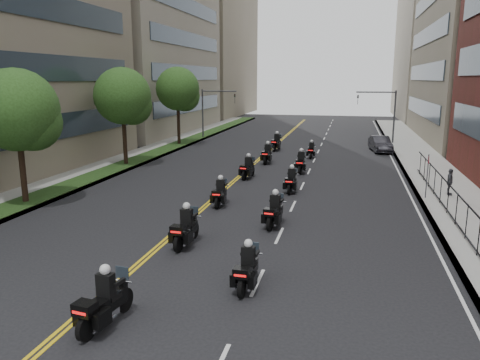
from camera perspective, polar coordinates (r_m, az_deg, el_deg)
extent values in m
plane|color=black|center=(13.18, -17.11, -19.40)|extent=(160.00, 160.00, 0.00)
cube|color=gray|center=(35.72, 22.62, 0.47)|extent=(4.00, 90.00, 0.15)
cube|color=gray|center=(39.55, -14.10, 2.12)|extent=(4.00, 90.00, 0.15)
cube|color=#1C3212|center=(39.17, -13.07, 2.21)|extent=(2.00, 90.00, 0.04)
cube|color=#333F4C|center=(58.20, 21.26, 8.21)|extent=(0.12, 24.08, 1.80)
cube|color=#333F4C|center=(58.11, 21.57, 12.14)|extent=(0.12, 24.08, 1.80)
cube|color=#333F4C|center=(58.30, 21.89, 16.06)|extent=(0.12, 24.08, 1.80)
cube|color=gray|center=(89.14, 24.08, 15.25)|extent=(15.00, 28.00, 26.00)
cube|color=#333F4C|center=(33.38, -23.70, 5.57)|extent=(0.12, 25.80, 1.80)
cube|color=#333F4C|center=(33.23, -24.30, 12.43)|extent=(0.12, 25.80, 1.80)
cube|color=#333F4C|center=(33.55, -24.94, 19.25)|extent=(0.12, 25.80, 1.80)
cube|color=#333F4C|center=(61.01, -5.98, 9.12)|extent=(0.12, 24.08, 1.80)
cube|color=#333F4C|center=(60.92, -6.06, 12.88)|extent=(0.12, 24.08, 1.80)
cube|color=#333F4C|center=(61.10, -6.15, 16.63)|extent=(0.12, 24.08, 1.80)
cube|color=#333F4C|center=(61.54, -6.24, 20.34)|extent=(0.12, 24.08, 1.80)
cube|color=#7B725A|center=(92.14, -4.70, 16.11)|extent=(16.00, 28.00, 26.00)
cube|color=black|center=(22.74, 25.53, -2.18)|extent=(0.05, 28.00, 0.05)
cube|color=black|center=(23.07, 25.23, -5.31)|extent=(0.05, 28.00, 0.05)
cylinder|color=#322116|center=(27.93, -25.06, 2.08)|extent=(0.32, 0.32, 4.83)
sphere|color=#234617|center=(27.63, -25.58, 7.72)|extent=(4.40, 4.40, 4.40)
sphere|color=#234617|center=(27.63, -23.95, 6.42)|extent=(3.08, 3.08, 3.08)
cylinder|color=#322116|center=(37.95, -13.91, 5.50)|extent=(0.32, 0.32, 5.11)
sphere|color=#234617|center=(37.74, -14.14, 9.90)|extent=(4.40, 4.40, 4.40)
sphere|color=#234617|center=(37.86, -12.98, 8.86)|extent=(3.08, 3.08, 3.08)
cylinder|color=#322116|center=(48.87, -7.51, 7.36)|extent=(0.32, 0.32, 5.39)
sphere|color=#234617|center=(48.71, -7.61, 10.97)|extent=(4.40, 4.40, 4.40)
sphere|color=#234617|center=(48.90, -6.75, 10.09)|extent=(3.08, 3.08, 3.08)
cylinder|color=#3F3F44|center=(51.91, 18.29, 7.25)|extent=(0.18, 0.18, 5.60)
cylinder|color=#3F3F44|center=(51.64, 16.24, 10.25)|extent=(4.00, 0.14, 0.14)
imported|color=black|center=(51.61, 14.17, 9.47)|extent=(0.16, 0.20, 1.00)
cylinder|color=#3F3F44|center=(54.29, -4.57, 8.02)|extent=(0.18, 0.18, 5.60)
cylinder|color=#3F3F44|center=(53.58, -2.54, 10.77)|extent=(4.00, 0.14, 0.14)
imported|color=black|center=(53.15, -0.64, 9.91)|extent=(0.16, 0.20, 1.00)
cylinder|color=black|center=(13.57, -18.23, -16.74)|extent=(0.25, 0.74, 0.73)
cylinder|color=black|center=(14.75, -13.93, -14.00)|extent=(0.25, 0.74, 0.73)
cube|color=black|center=(14.01, -16.05, -14.24)|extent=(0.64, 1.49, 0.43)
cube|color=silver|center=(14.16, -15.86, -15.05)|extent=(0.48, 0.64, 0.32)
cube|color=black|center=(13.31, -18.39, -14.65)|extent=(0.61, 0.52, 0.34)
cube|color=red|center=(13.17, -19.02, -15.10)|extent=(0.43, 0.09, 0.07)
cube|color=black|center=(13.83, -16.05, -12.17)|extent=(0.51, 0.36, 0.66)
sphere|color=silver|center=(13.66, -16.13, -10.44)|extent=(0.31, 0.31, 0.31)
cylinder|color=black|center=(15.16, 0.21, -12.98)|extent=(0.16, 0.67, 0.67)
cylinder|color=black|center=(16.56, 1.63, -10.73)|extent=(0.16, 0.67, 0.67)
cube|color=black|center=(15.74, 0.96, -10.89)|extent=(0.46, 1.34, 0.39)
cube|color=silver|center=(15.88, 1.00, -11.58)|extent=(0.39, 0.55, 0.30)
cube|color=black|center=(14.95, 0.21, -11.21)|extent=(0.53, 0.43, 0.32)
cube|color=red|center=(14.77, 0.00, -11.59)|extent=(0.39, 0.04, 0.07)
cube|color=black|center=(15.60, 1.01, -9.16)|extent=(0.44, 0.29, 0.61)
sphere|color=silver|center=(15.46, 1.02, -7.72)|extent=(0.29, 0.29, 0.29)
cylinder|color=black|center=(18.98, -7.52, -7.65)|extent=(0.18, 0.74, 0.73)
cylinder|color=black|center=(20.49, -5.61, -6.09)|extent=(0.18, 0.74, 0.73)
cube|color=black|center=(19.63, -6.54, -6.01)|extent=(0.52, 1.48, 0.43)
cube|color=silver|center=(19.76, -6.47, -6.65)|extent=(0.44, 0.61, 0.32)
cube|color=black|center=(18.80, -7.56, -6.05)|extent=(0.58, 0.48, 0.35)
cube|color=red|center=(18.61, -7.84, -6.32)|extent=(0.43, 0.05, 0.08)
cube|color=black|center=(19.52, -6.52, -4.46)|extent=(0.49, 0.32, 0.67)
sphere|color=silver|center=(19.40, -6.54, -3.17)|extent=(0.31, 0.31, 0.31)
cylinder|color=black|center=(21.37, 3.66, -5.31)|extent=(0.22, 0.72, 0.71)
cylinder|color=black|center=(22.91, 4.80, -4.11)|extent=(0.22, 0.72, 0.71)
cube|color=black|center=(22.05, 4.26, -3.96)|extent=(0.59, 1.45, 0.42)
cube|color=silver|center=(22.17, 4.29, -4.52)|extent=(0.46, 0.61, 0.31)
cube|color=black|center=(21.21, 3.68, -3.91)|extent=(0.59, 0.49, 0.33)
cube|color=red|center=(21.01, 3.52, -4.13)|extent=(0.42, 0.08, 0.07)
cube|color=black|center=(21.96, 4.32, -2.62)|extent=(0.49, 0.34, 0.65)
sphere|color=silver|center=(21.86, 4.35, -1.50)|extent=(0.30, 0.30, 0.30)
cylinder|color=black|center=(24.88, -2.80, -2.80)|extent=(0.17, 0.68, 0.68)
cylinder|color=black|center=(26.38, -2.00, -1.91)|extent=(0.17, 0.68, 0.68)
cube|color=black|center=(25.56, -2.39, -1.74)|extent=(0.48, 1.36, 0.40)
cube|color=silver|center=(25.66, -2.37, -2.21)|extent=(0.40, 0.56, 0.30)
cube|color=black|center=(24.75, -2.81, -1.64)|extent=(0.54, 0.44, 0.32)
cube|color=red|center=(24.56, -2.93, -1.80)|extent=(0.40, 0.05, 0.07)
cube|color=black|center=(25.49, -2.38, -0.63)|extent=(0.45, 0.30, 0.62)
sphere|color=silver|center=(25.41, -2.38, 0.30)|extent=(0.29, 0.29, 0.29)
cylinder|color=black|center=(28.02, 6.02, -1.12)|extent=(0.17, 0.69, 0.68)
cylinder|color=black|center=(29.56, 6.53, -0.43)|extent=(0.17, 0.69, 0.68)
cube|color=black|center=(28.73, 6.30, -0.22)|extent=(0.47, 1.37, 0.40)
cube|color=silver|center=(28.83, 6.30, -0.65)|extent=(0.40, 0.57, 0.30)
cube|color=black|center=(27.90, 6.05, -0.08)|extent=(0.54, 0.44, 0.32)
cube|color=red|center=(27.70, 5.98, -0.21)|extent=(0.40, 0.04, 0.07)
cube|color=black|center=(28.67, 6.34, 0.78)|extent=(0.45, 0.30, 0.62)
sphere|color=silver|center=(28.60, 6.36, 1.61)|extent=(0.29, 0.29, 0.29)
cylinder|color=black|center=(31.77, 0.51, 0.57)|extent=(0.23, 0.72, 0.70)
cylinder|color=black|center=(33.30, 1.48, 1.11)|extent=(0.23, 0.72, 0.70)
cube|color=black|center=(32.48, 1.01, 1.34)|extent=(0.61, 1.44, 0.41)
cube|color=silver|center=(32.57, 1.04, 0.95)|extent=(0.46, 0.61, 0.31)
cube|color=black|center=(31.67, 0.51, 1.52)|extent=(0.59, 0.50, 0.33)
cube|color=red|center=(31.47, 0.38, 1.41)|extent=(0.41, 0.08, 0.07)
cube|color=black|center=(32.43, 1.04, 2.26)|extent=(0.49, 0.34, 0.64)
sphere|color=silver|center=(32.37, 1.05, 3.02)|extent=(0.30, 0.30, 0.30)
cylinder|color=black|center=(33.90, 7.27, 1.24)|extent=(0.15, 0.73, 0.73)
cylinder|color=black|center=(35.59, 7.57, 1.76)|extent=(0.15, 0.73, 0.73)
cube|color=black|center=(34.69, 7.44, 2.00)|extent=(0.45, 1.46, 0.43)
cube|color=silver|center=(34.79, 7.44, 1.61)|extent=(0.41, 0.59, 0.32)
cube|color=black|center=(33.80, 7.30, 2.17)|extent=(0.56, 0.45, 0.35)
cube|color=red|center=(33.58, 7.26, 2.07)|extent=(0.43, 0.03, 0.08)
cube|color=black|center=(34.65, 7.47, 2.89)|extent=(0.48, 0.30, 0.67)
sphere|color=silver|center=(34.60, 7.49, 3.63)|extent=(0.31, 0.31, 0.31)
cylinder|color=black|center=(37.59, 3.10, 2.40)|extent=(0.18, 0.74, 0.73)
cylinder|color=black|center=(39.25, 3.65, 2.82)|extent=(0.18, 0.74, 0.73)
cube|color=black|center=(38.37, 3.39, 3.06)|extent=(0.51, 1.47, 0.43)
cube|color=silver|center=(38.46, 3.40, 2.71)|extent=(0.43, 0.61, 0.32)
cube|color=black|center=(37.49, 3.11, 3.25)|extent=(0.58, 0.48, 0.35)
cube|color=red|center=(37.28, 3.04, 3.16)|extent=(0.43, 0.05, 0.08)
cube|color=black|center=(38.34, 3.41, 3.87)|extent=(0.49, 0.32, 0.67)
sphere|color=silver|center=(38.28, 3.42, 4.54)|extent=(0.31, 0.31, 0.31)
cylinder|color=black|center=(40.68, 8.60, 2.97)|extent=(0.13, 0.64, 0.64)
cylinder|color=black|center=(42.16, 8.77, 3.29)|extent=(0.13, 0.64, 0.64)
cube|color=black|center=(41.38, 8.69, 3.50)|extent=(0.39, 1.27, 0.38)
cube|color=silver|center=(41.46, 8.69, 3.21)|extent=(0.36, 0.52, 0.28)
cube|color=black|center=(40.61, 8.62, 3.65)|extent=(0.49, 0.39, 0.30)
cube|color=red|center=(40.42, 8.59, 3.59)|extent=(0.38, 0.03, 0.07)
cube|color=black|center=(41.36, 8.72, 4.15)|extent=(0.41, 0.26, 0.58)
sphere|color=silver|center=(41.32, 8.74, 4.69)|extent=(0.27, 0.27, 0.27)
cylinder|color=black|center=(44.55, 4.22, 3.95)|extent=(0.22, 0.76, 0.75)
cylinder|color=black|center=(46.23, 4.77, 4.25)|extent=(0.22, 0.76, 0.75)
cube|color=black|center=(45.34, 4.51, 4.49)|extent=(0.60, 1.52, 0.44)
cube|color=silver|center=(45.43, 4.52, 4.18)|extent=(0.47, 0.64, 0.33)
cube|color=black|center=(44.47, 4.23, 4.68)|extent=(0.61, 0.51, 0.35)
cube|color=red|center=(44.25, 4.16, 4.61)|extent=(0.44, 0.08, 0.08)
cube|color=black|center=(45.33, 4.54, 5.18)|extent=(0.51, 0.35, 0.68)
sphere|color=silver|center=(45.28, 4.55, 5.76)|extent=(0.32, 0.32, 0.32)
imported|color=black|center=(46.26, 16.75, 4.22)|extent=(2.18, 4.61, 1.46)
imported|color=#3C3D43|center=(29.74, 24.21, -0.21)|extent=(0.53, 0.96, 1.56)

